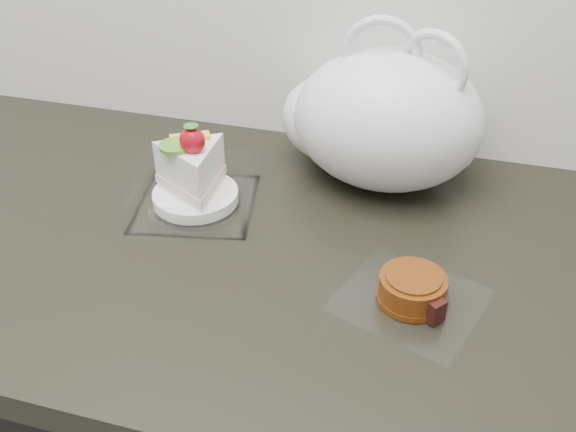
% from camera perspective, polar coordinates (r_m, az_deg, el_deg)
% --- Properties ---
extents(counter, '(2.04, 0.64, 0.90)m').
position_cam_1_polar(counter, '(1.22, -9.20, -17.92)').
color(counter, black).
rests_on(counter, ground).
extents(cake_tray, '(0.20, 0.20, 0.13)m').
position_cam_1_polar(cake_tray, '(0.92, -8.33, 2.92)').
color(cake_tray, white).
rests_on(cake_tray, counter).
extents(mooncake_wrap, '(0.20, 0.19, 0.04)m').
position_cam_1_polar(mooncake_wrap, '(0.77, 11.02, -6.60)').
color(mooncake_wrap, white).
rests_on(mooncake_wrap, counter).
extents(plastic_bag, '(0.33, 0.26, 0.25)m').
position_cam_1_polar(plastic_bag, '(0.96, 7.89, 8.56)').
color(plastic_bag, white).
rests_on(plastic_bag, counter).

